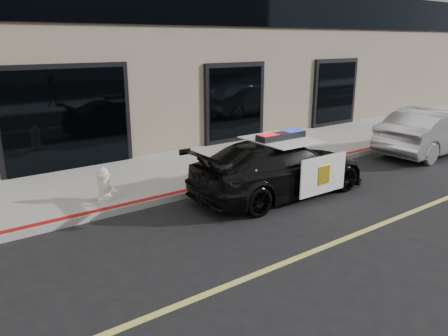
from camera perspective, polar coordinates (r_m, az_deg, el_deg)
ground at (r=7.13m, az=7.03°, el=-12.57°), size 120.00×120.00×0.00m
sidewalk_n at (r=11.18m, az=-11.65°, el=-1.48°), size 60.00×3.50×0.15m
police_car at (r=10.05m, az=7.33°, el=0.13°), size 2.10×4.48×1.45m
silver_sedan at (r=15.09m, az=25.68°, el=4.35°), size 1.64×4.38×1.43m
fire_hydrant at (r=9.56m, az=-15.41°, el=-2.12°), size 0.34×0.47×0.75m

